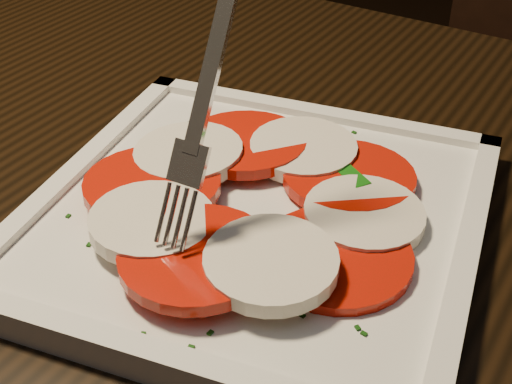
% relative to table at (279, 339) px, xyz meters
% --- Properties ---
extents(table, '(1.26, 0.89, 0.75)m').
position_rel_table_xyz_m(table, '(0.00, 0.00, 0.00)').
color(table, black).
rests_on(table, ground).
extents(plate, '(0.35, 0.35, 0.01)m').
position_rel_table_xyz_m(plate, '(-0.02, -0.00, 0.11)').
color(plate, white).
rests_on(plate, table).
extents(caprese_salad, '(0.23, 0.25, 0.02)m').
position_rel_table_xyz_m(caprese_salad, '(-0.02, -0.00, 0.12)').
color(caprese_salad, red).
rests_on(caprese_salad, plate).
extents(fork, '(0.06, 0.11, 0.17)m').
position_rel_table_xyz_m(fork, '(-0.03, -0.02, 0.22)').
color(fork, white).
rests_on(fork, caprese_salad).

